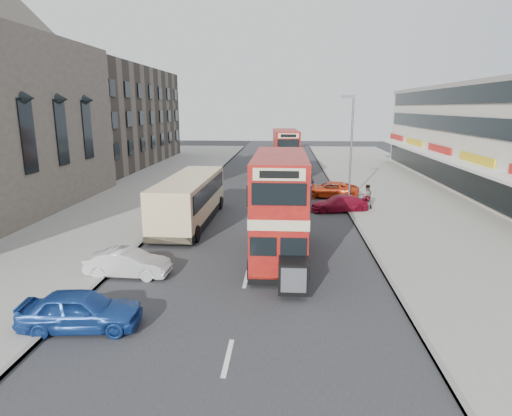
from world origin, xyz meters
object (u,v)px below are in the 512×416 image
at_px(street_lamp, 351,140).
at_px(coach, 190,198).
at_px(car_right_a, 339,203).
at_px(car_left_near, 81,310).
at_px(car_right_b, 330,190).
at_px(pedestrian_near, 367,196).
at_px(bus_main, 280,207).
at_px(car_left_front, 128,263).
at_px(cyclist, 310,184).
at_px(bus_second, 286,154).

bearing_deg(street_lamp, coach, -147.28).
xyz_separation_m(coach, car_right_a, (9.85, 3.70, -1.03)).
distance_m(car_left_near, car_right_b, 24.53).
bearing_deg(pedestrian_near, bus_main, 56.22).
height_order(car_left_front, cyclist, cyclist).
distance_m(street_lamp, car_right_b, 4.61).
relative_size(street_lamp, bus_main, 0.91).
relative_size(bus_second, car_right_b, 1.88).
height_order(car_left_near, car_right_b, car_left_near).
distance_m(bus_main, car_left_front, 7.40).
bearing_deg(pedestrian_near, car_right_a, 11.49).
relative_size(bus_main, car_left_near, 2.25).
xyz_separation_m(street_lamp, car_right_b, (-1.25, 1.62, -4.14)).
xyz_separation_m(car_left_front, car_right_b, (10.45, 17.62, 0.05)).
bearing_deg(coach, pedestrian_near, 20.67).
bearing_deg(pedestrian_near, car_left_near, 51.24).
bearing_deg(car_right_a, pedestrian_near, 97.53).
bearing_deg(car_left_near, cyclist, -26.13).
relative_size(coach, car_right_a, 2.57).
distance_m(street_lamp, bus_main, 14.36).
relative_size(bus_main, car_left_front, 2.45).
distance_m(car_left_near, pedestrian_near, 21.82).
xyz_separation_m(car_right_a, car_right_b, (-0.18, 4.92, 0.06)).
bearing_deg(car_left_near, car_right_b, -30.67).
distance_m(car_left_near, car_left_front, 4.62).
distance_m(car_right_a, cyclist, 6.63).
relative_size(car_left_near, cyclist, 1.75).
distance_m(car_right_b, pedestrian_near, 4.91).
height_order(bus_second, pedestrian_near, bus_second).
height_order(street_lamp, bus_second, street_lamp).
height_order(bus_second, coach, bus_second).
bearing_deg(bus_main, cyclist, -98.38).
relative_size(coach, cyclist, 4.60).
xyz_separation_m(coach, car_left_front, (-0.79, -8.99, -1.02)).
distance_m(car_left_front, car_right_a, 16.56).
xyz_separation_m(street_lamp, bus_main, (-5.13, -13.23, -2.20)).
height_order(car_right_a, cyclist, cyclist).
xyz_separation_m(car_left_near, car_right_a, (10.54, 17.31, -0.09)).
relative_size(street_lamp, bus_second, 0.93).
bearing_deg(street_lamp, car_right_b, 127.65).
height_order(car_left_near, pedestrian_near, pedestrian_near).
bearing_deg(coach, cyclist, 52.08).
height_order(bus_second, car_left_front, bus_second).
xyz_separation_m(car_left_near, car_left_front, (-0.10, 4.62, -0.08)).
bearing_deg(coach, car_left_near, -91.98).
bearing_deg(car_right_b, pedestrian_near, 32.35).
xyz_separation_m(street_lamp, car_right_a, (-1.06, -3.31, -4.20)).
bearing_deg(car_right_b, car_left_front, -24.82).
distance_m(coach, car_right_a, 10.57).
height_order(bus_second, car_right_a, bus_second).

